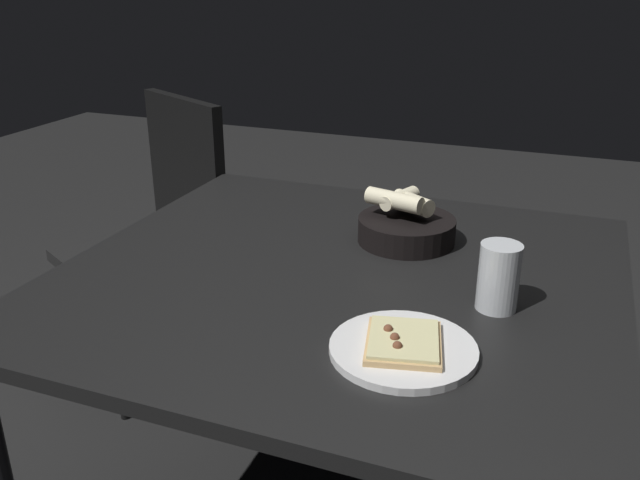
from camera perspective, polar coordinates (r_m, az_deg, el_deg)
dining_table at (r=1.45m, az=1.65°, el=-4.52°), size 1.09×1.15×0.72m
pizza_plate at (r=1.14m, az=7.04°, el=-8.98°), size 0.25×0.25×0.04m
bread_basket at (r=1.58m, az=7.28°, el=1.22°), size 0.23×0.23×0.12m
beer_glass at (r=1.30m, az=14.82°, el=-3.37°), size 0.08×0.08×0.13m
chair_near at (r=2.29m, az=-13.34°, el=1.27°), size 0.59×0.59×0.93m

